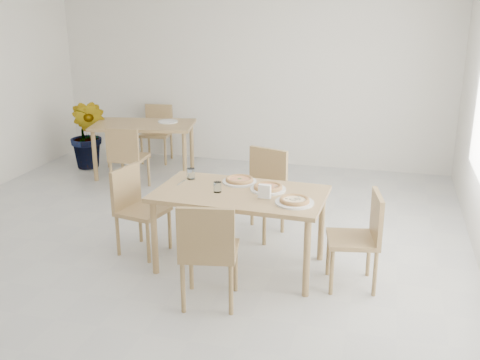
% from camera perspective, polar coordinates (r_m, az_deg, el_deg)
% --- Properties ---
extents(main_table, '(1.59, 0.94, 0.75)m').
position_cam_1_polar(main_table, '(5.16, 0.00, -2.04)').
color(main_table, '#A78055').
rests_on(main_table, ground).
extents(chair_south, '(0.53, 0.53, 0.92)m').
position_cam_1_polar(chair_south, '(4.54, -3.26, -6.89)').
color(chair_south, '#A38051').
rests_on(chair_south, ground).
extents(chair_north, '(0.57, 0.57, 0.92)m').
position_cam_1_polar(chair_north, '(5.99, 2.30, -0.58)').
color(chair_north, '#A38051').
rests_on(chair_north, ground).
extents(chair_west, '(0.51, 0.51, 0.86)m').
position_cam_1_polar(chair_west, '(5.65, -10.54, -2.39)').
color(chair_west, '#A38051').
rests_on(chair_west, ground).
extents(chair_east, '(0.50, 0.50, 0.86)m').
position_cam_1_polar(chair_east, '(4.99, 12.32, -5.30)').
color(chair_east, '#A38051').
rests_on(chair_east, ground).
extents(plate_margherita, '(0.33, 0.33, 0.02)m').
position_cam_1_polar(plate_margherita, '(5.39, -0.05, -0.18)').
color(plate_margherita, white).
rests_on(plate_margherita, main_table).
extents(plate_mushroom, '(0.34, 0.34, 0.02)m').
position_cam_1_polar(plate_mushroom, '(4.87, 5.55, -2.29)').
color(plate_mushroom, white).
rests_on(plate_mushroom, main_table).
extents(plate_pepperoni, '(0.33, 0.33, 0.02)m').
position_cam_1_polar(plate_pepperoni, '(5.19, 2.87, -0.94)').
color(plate_pepperoni, white).
rests_on(plate_pepperoni, main_table).
extents(pizza_margherita, '(0.32, 0.32, 0.03)m').
position_cam_1_polar(pizza_margherita, '(5.38, -0.05, 0.05)').
color(pizza_margherita, tan).
rests_on(pizza_margherita, plate_margherita).
extents(pizza_mushroom, '(0.26, 0.26, 0.03)m').
position_cam_1_polar(pizza_mushroom, '(4.86, 5.56, -2.03)').
color(pizza_mushroom, tan).
rests_on(pizza_mushroom, plate_mushroom).
extents(pizza_pepperoni, '(0.33, 0.33, 0.03)m').
position_cam_1_polar(pizza_pepperoni, '(5.18, 2.87, -0.70)').
color(pizza_pepperoni, tan).
rests_on(pizza_pepperoni, plate_pepperoni).
extents(tumbler_a, '(0.08, 0.08, 0.11)m').
position_cam_1_polar(tumbler_a, '(5.51, -5.02, 0.63)').
color(tumbler_a, white).
rests_on(tumbler_a, main_table).
extents(tumbler_b, '(0.07, 0.07, 0.10)m').
position_cam_1_polar(tumbler_b, '(5.12, -2.31, -0.73)').
color(tumbler_b, white).
rests_on(tumbler_b, main_table).
extents(napkin_holder, '(0.12, 0.06, 0.13)m').
position_cam_1_polar(napkin_holder, '(4.94, 2.51, -1.25)').
color(napkin_holder, silver).
rests_on(napkin_holder, main_table).
extents(fork_a, '(0.04, 0.18, 0.01)m').
position_cam_1_polar(fork_a, '(5.58, -4.79, 0.35)').
color(fork_a, silver).
rests_on(fork_a, main_table).
extents(fork_b, '(0.03, 0.18, 0.01)m').
position_cam_1_polar(fork_b, '(5.41, -5.99, -0.27)').
color(fork_b, silver).
rests_on(fork_b, main_table).
extents(second_table, '(1.52, 1.05, 0.75)m').
position_cam_1_polar(second_table, '(8.08, -9.76, 5.04)').
color(second_table, '#A38051').
rests_on(second_table, ground).
extents(chair_back_s, '(0.46, 0.46, 0.88)m').
position_cam_1_polar(chair_back_s, '(7.42, -11.46, 2.56)').
color(chair_back_s, '#A38051').
rests_on(chair_back_s, ground).
extents(chair_back_n, '(0.47, 0.47, 0.86)m').
position_cam_1_polar(chair_back_n, '(8.83, -8.37, 5.17)').
color(chair_back_n, '#A38051').
rests_on(chair_back_n, ground).
extents(plate_empty, '(0.28, 0.28, 0.02)m').
position_cam_1_polar(plate_empty, '(8.10, -7.34, 5.91)').
color(plate_empty, white).
rests_on(plate_empty, second_table).
extents(potted_plant, '(0.63, 0.54, 1.03)m').
position_cam_1_polar(potted_plant, '(8.60, -15.12, 4.48)').
color(potted_plant, '#295D1C').
rests_on(potted_plant, ground).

